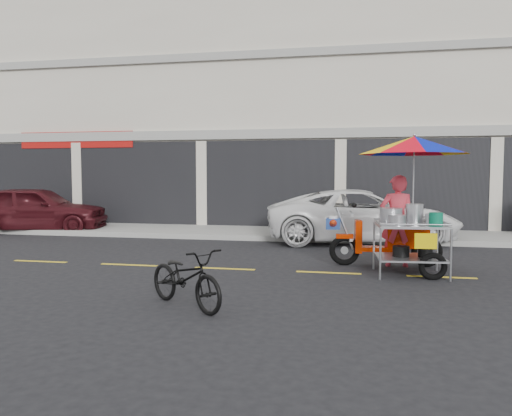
% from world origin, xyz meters
% --- Properties ---
extents(ground, '(90.00, 90.00, 0.00)m').
position_xyz_m(ground, '(0.00, 0.00, 0.00)').
color(ground, black).
extents(sidewalk, '(45.00, 3.00, 0.15)m').
position_xyz_m(sidewalk, '(0.00, 5.50, 0.07)').
color(sidewalk, gray).
rests_on(sidewalk, ground).
extents(shophouse_block, '(36.00, 8.11, 10.40)m').
position_xyz_m(shophouse_block, '(2.82, 10.59, 4.24)').
color(shophouse_block, beige).
rests_on(shophouse_block, ground).
extents(centerline, '(42.00, 0.10, 0.01)m').
position_xyz_m(centerline, '(0.00, 0.00, 0.00)').
color(centerline, gold).
rests_on(centerline, ground).
extents(maroon_sedan, '(4.58, 2.69, 1.46)m').
position_xyz_m(maroon_sedan, '(-9.37, 4.69, 0.73)').
color(maroon_sedan, '#3E0E14').
rests_on(maroon_sedan, ground).
extents(white_pickup, '(5.41, 3.13, 1.42)m').
position_xyz_m(white_pickup, '(0.65, 4.40, 0.71)').
color(white_pickup, white).
rests_on(white_pickup, ground).
extents(near_bicycle, '(1.62, 1.39, 0.84)m').
position_xyz_m(near_bicycle, '(-1.81, -2.80, 0.42)').
color(near_bicycle, black).
rests_on(near_bicycle, ground).
extents(food_vendor_rig, '(2.68, 2.13, 2.58)m').
position_xyz_m(food_vendor_rig, '(1.40, 0.44, 1.62)').
color(food_vendor_rig, black).
rests_on(food_vendor_rig, ground).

